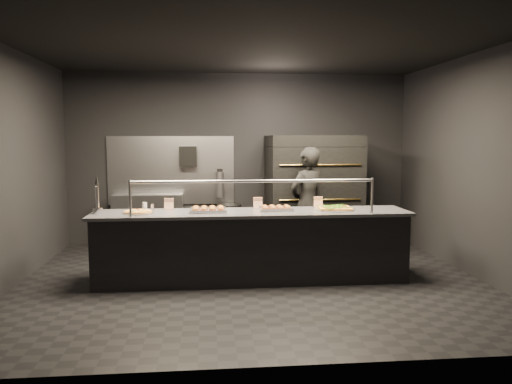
% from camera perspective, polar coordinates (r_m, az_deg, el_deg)
% --- Properties ---
extents(room, '(6.04, 6.00, 3.00)m').
position_cam_1_polar(room, '(6.46, -0.73, 2.90)').
color(room, black).
rests_on(room, ground).
extents(service_counter, '(4.10, 0.78, 1.37)m').
position_cam_1_polar(service_counter, '(6.55, -0.47, -6.17)').
color(service_counter, black).
rests_on(service_counter, ground).
extents(pizza_oven, '(1.50, 1.23, 1.91)m').
position_cam_1_polar(pizza_oven, '(8.51, 6.43, 0.07)').
color(pizza_oven, black).
rests_on(pizza_oven, ground).
extents(prep_shelf, '(1.20, 0.35, 0.90)m').
position_cam_1_polar(prep_shelf, '(8.87, -12.22, -3.15)').
color(prep_shelf, '#99999E').
rests_on(prep_shelf, ground).
extents(towel_dispenser, '(0.30, 0.20, 0.35)m').
position_cam_1_polar(towel_dispenser, '(8.78, -7.78, 4.06)').
color(towel_dispenser, black).
rests_on(towel_dispenser, room).
extents(fire_extinguisher, '(0.14, 0.14, 0.51)m').
position_cam_1_polar(fire_extinguisher, '(8.82, -4.15, 0.91)').
color(fire_extinguisher, '#B2B2B7').
rests_on(fire_extinguisher, room).
extents(beer_tap, '(0.13, 0.18, 0.49)m').
position_cam_1_polar(beer_tap, '(6.58, -17.66, -1.15)').
color(beer_tap, silver).
rests_on(beer_tap, service_counter).
extents(round_pizza, '(0.41, 0.41, 0.03)m').
position_cam_1_polar(round_pizza, '(6.49, -13.33, -2.24)').
color(round_pizza, silver).
rests_on(round_pizza, service_counter).
extents(slider_tray_a, '(0.49, 0.38, 0.07)m').
position_cam_1_polar(slider_tray_a, '(6.46, -5.48, -2.02)').
color(slider_tray_a, silver).
rests_on(slider_tray_a, service_counter).
extents(slider_tray_b, '(0.44, 0.34, 0.07)m').
position_cam_1_polar(slider_tray_b, '(6.57, 2.33, -1.88)').
color(slider_tray_b, silver).
rests_on(slider_tray_b, service_counter).
extents(square_pizza, '(0.53, 0.53, 0.05)m').
position_cam_1_polar(square_pizza, '(6.70, 8.99, -1.85)').
color(square_pizza, silver).
rests_on(square_pizza, service_counter).
extents(condiment_jar, '(0.15, 0.06, 0.10)m').
position_cam_1_polar(condiment_jar, '(6.75, -12.35, -1.62)').
color(condiment_jar, silver).
rests_on(condiment_jar, service_counter).
extents(tent_cards, '(2.14, 0.04, 0.15)m').
position_cam_1_polar(tent_cards, '(6.74, -0.80, -1.25)').
color(tent_cards, white).
rests_on(tent_cards, service_counter).
extents(trash_bin, '(0.43, 0.43, 0.72)m').
position_cam_1_polar(trash_bin, '(8.74, -3.10, -3.76)').
color(trash_bin, black).
rests_on(trash_bin, ground).
extents(worker, '(0.76, 0.69, 1.73)m').
position_cam_1_polar(worker, '(7.59, 5.87, -1.42)').
color(worker, black).
rests_on(worker, ground).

